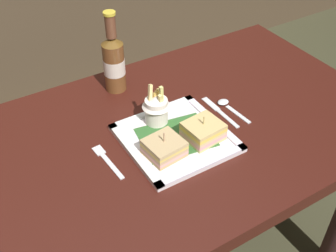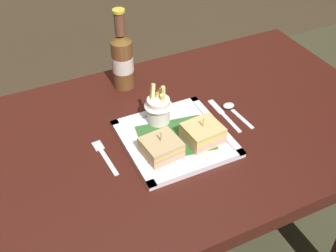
# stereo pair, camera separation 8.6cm
# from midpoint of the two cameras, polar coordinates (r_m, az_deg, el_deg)

# --- Properties ---
(dining_table) EXTENTS (1.34, 0.74, 0.74)m
(dining_table) POSITION_cam_midpoint_polar(r_m,az_deg,el_deg) (1.24, -2.96, -6.20)
(dining_table) COLOR #3A140E
(dining_table) RESTS_ON ground_plane
(square_plate) EXTENTS (0.27, 0.27, 0.02)m
(square_plate) POSITION_cam_midpoint_polar(r_m,az_deg,el_deg) (1.12, -1.13, -1.75)
(square_plate) COLOR white
(square_plate) RESTS_ON dining_table
(sandwich_half_left) EXTENTS (0.10, 0.09, 0.07)m
(sandwich_half_left) POSITION_cam_midpoint_polar(r_m,az_deg,el_deg) (1.06, -2.85, -3.06)
(sandwich_half_left) COLOR tan
(sandwich_half_left) RESTS_ON square_plate
(sandwich_half_right) EXTENTS (0.10, 0.09, 0.07)m
(sandwich_half_right) POSITION_cam_midpoint_polar(r_m,az_deg,el_deg) (1.10, 2.58, -0.76)
(sandwich_half_right) COLOR tan
(sandwich_half_right) RESTS_ON square_plate
(fries_cup) EXTENTS (0.08, 0.08, 0.12)m
(fries_cup) POSITION_cam_midpoint_polar(r_m,az_deg,el_deg) (1.14, -3.76, 2.58)
(fries_cup) COLOR white
(fries_cup) RESTS_ON square_plate
(beer_bottle) EXTENTS (0.07, 0.07, 0.25)m
(beer_bottle) POSITION_cam_midpoint_polar(r_m,az_deg,el_deg) (1.28, -9.31, 8.59)
(beer_bottle) COLOR brown
(beer_bottle) RESTS_ON dining_table
(fork) EXTENTS (0.03, 0.14, 0.00)m
(fork) POSITION_cam_midpoint_polar(r_m,az_deg,el_deg) (1.09, -10.60, -4.61)
(fork) COLOR silver
(fork) RESTS_ON dining_table
(knife) EXTENTS (0.02, 0.16, 0.00)m
(knife) POSITION_cam_midpoint_polar(r_m,az_deg,el_deg) (1.23, 4.91, 2.02)
(knife) COLOR silver
(knife) RESTS_ON dining_table
(spoon) EXTENTS (0.04, 0.13, 0.01)m
(spoon) POSITION_cam_midpoint_polar(r_m,az_deg,el_deg) (1.25, 6.07, 2.77)
(spoon) COLOR silver
(spoon) RESTS_ON dining_table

